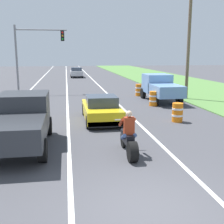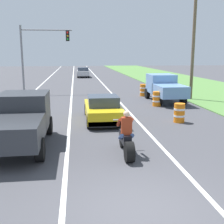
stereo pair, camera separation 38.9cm
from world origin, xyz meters
The scene contains 15 objects.
ground_plane centered at (0.00, 0.00, 0.00)m, with size 160.00×160.00×0.00m, color #424247.
lane_stripe_left_solid centered at (-5.40, 20.00, 0.00)m, with size 0.14×120.00×0.01m, color white.
lane_stripe_right_solid centered at (1.80, 20.00, 0.00)m, with size 0.14×120.00×0.01m, color white.
lane_stripe_centre_dashed centered at (-1.80, 20.00, 0.00)m, with size 0.14×120.00×0.01m, color white.
grass_verge_right centered at (11.92, 20.00, 0.03)m, with size 10.00×120.00×0.06m, color #517F3D.
motorcycle_with_rider centered at (0.28, 3.60, 0.59)m, with size 0.70×2.21×1.62m.
sports_car_yellow centered at (-0.02, 9.10, 0.63)m, with size 1.84×4.30×1.37m.
pickup_truck_left_lane_dark_grey centered at (-3.54, 5.08, 1.11)m, with size 2.02×4.80×1.98m.
pickup_truck_right_shoulder_light_blue centered at (5.14, 14.79, 1.11)m, with size 2.02×4.80×1.98m.
traffic_light_mast_near centered at (-4.72, 21.01, 4.00)m, with size 4.57×0.34×6.00m.
utility_pole_roadside centered at (7.49, 15.48, 4.06)m, with size 0.24×0.24×8.11m, color brown.
construction_barrel_nearest centered at (3.91, 8.25, 0.50)m, with size 0.58×0.58×1.00m.
construction_barrel_mid centered at (4.06, 13.03, 0.50)m, with size 0.58×0.58×1.00m.
construction_barrel_far centered at (4.26, 17.85, 0.50)m, with size 0.58×0.58×1.00m.
distant_car_far_ahead centered at (-0.28, 38.62, 0.77)m, with size 1.80×4.00×1.50m.
Camera 2 is at (-1.43, -5.89, 3.53)m, focal length 46.09 mm.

